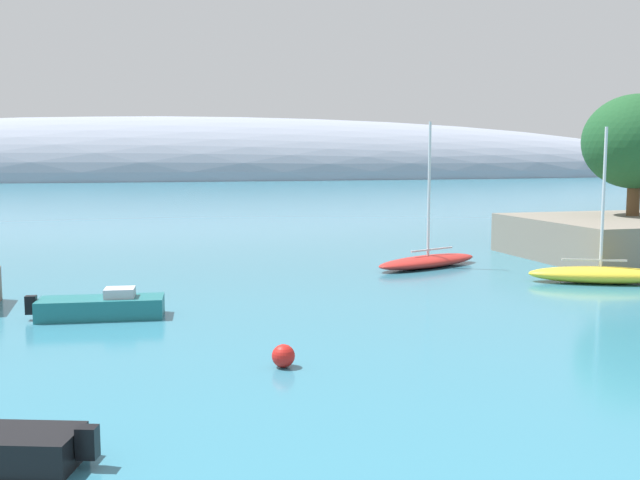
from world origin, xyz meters
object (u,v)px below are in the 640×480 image
tree_clump_shore (636,142)px  sailboat_red_near_shore (428,260)px  mooring_buoy_red (283,356)px  sailboat_yellow_mid_mooring (600,274)px  motorboat_teal_foreground (102,307)px

tree_clump_shore → sailboat_red_near_shore: tree_clump_shore is taller
mooring_buoy_red → sailboat_yellow_mid_mooring: bearing=28.6°
tree_clump_shore → sailboat_red_near_shore: 17.72m
sailboat_red_near_shore → sailboat_yellow_mid_mooring: size_ratio=1.06×
motorboat_teal_foreground → mooring_buoy_red: (5.78, -9.13, -0.09)m
motorboat_teal_foreground → tree_clump_shore: bearing=24.3°
sailboat_yellow_mid_mooring → motorboat_teal_foreground: bearing=-152.5°
motorboat_teal_foreground → mooring_buoy_red: size_ratio=7.56×
tree_clump_shore → sailboat_yellow_mid_mooring: bearing=-135.1°
motorboat_teal_foreground → sailboat_red_near_shore: bearing=32.9°
sailboat_red_near_shore → sailboat_yellow_mid_mooring: bearing=108.1°
tree_clump_shore → sailboat_red_near_shore: bearing=-173.8°
sailboat_red_near_shore → motorboat_teal_foreground: 21.17m
sailboat_yellow_mid_mooring → motorboat_teal_foreground: (-25.58, -1.67, -0.04)m
sailboat_yellow_mid_mooring → mooring_buoy_red: sailboat_yellow_mid_mooring is taller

